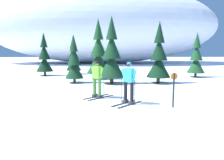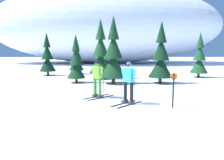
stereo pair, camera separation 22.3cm
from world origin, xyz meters
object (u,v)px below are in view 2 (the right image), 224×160
skier_cyan_jacket (128,82)px  pine_tree_center_right (113,56)px  pine_tree_center_left (76,63)px  pine_tree_center (101,54)px  pine_tree_far_right (199,59)px  trail_marker_post (173,88)px  pine_tree_right (161,58)px  pine_tree_left (76,58)px  skier_lime_jacket (98,78)px  pine_tree_far_left (47,58)px

skier_cyan_jacket → pine_tree_center_right: bearing=95.5°
pine_tree_center_left → pine_tree_center: pine_tree_center is taller
skier_cyan_jacket → pine_tree_far_right: pine_tree_far_right is taller
trail_marker_post → pine_tree_center: bearing=110.2°
pine_tree_right → pine_tree_center: bearing=149.6°
skier_cyan_jacket → pine_tree_left: (-3.98, 11.59, 0.59)m
skier_lime_jacket → pine_tree_right: size_ratio=0.43×
pine_tree_center → pine_tree_far_right: pine_tree_center is taller
pine_tree_left → skier_cyan_jacket: bearing=-71.0°
pine_tree_far_left → pine_tree_left: (2.42, 1.11, -0.06)m
pine_tree_far_left → pine_tree_center_right: size_ratio=0.84×
skier_cyan_jacket → pine_tree_left: size_ratio=0.49×
skier_lime_jacket → pine_tree_far_right: 11.17m
pine_tree_center_right → pine_tree_center_left: bearing=170.8°
pine_tree_far_right → skier_lime_jacket: bearing=-136.1°
pine_tree_left → pine_tree_far_right: bearing=-13.9°
pine_tree_right → skier_lime_jacket: bearing=-132.1°
skier_cyan_jacket → pine_tree_center_right: pine_tree_center_right is taller
pine_tree_center → pine_tree_center_right: bearing=-69.0°
pine_tree_far_left → trail_marker_post: size_ratio=2.73×
pine_tree_left → pine_tree_far_right: size_ratio=0.98×
pine_tree_far_left → pine_tree_center_left: (3.25, -4.39, -0.21)m
pine_tree_right → pine_tree_far_right: 5.13m
skier_lime_jacket → pine_tree_center_right: size_ratio=0.39×
pine_tree_left → pine_tree_center_right: pine_tree_center_right is taller
skier_cyan_jacket → pine_tree_center: 8.40m
pine_tree_far_left → pine_tree_left: size_ratio=1.04×
pine_tree_far_right → pine_tree_center_left: bearing=-163.8°
pine_tree_right → trail_marker_post: (-0.96, -6.37, -0.97)m
pine_tree_center_left → pine_tree_left: bearing=98.6°
skier_cyan_jacket → pine_tree_center: (-1.52, 8.19, 1.03)m
skier_lime_jacket → pine_tree_center: pine_tree_center is taller
pine_tree_center_left → trail_marker_post: pine_tree_center_left is taller
trail_marker_post → pine_tree_center_left: bearing=125.9°
skier_cyan_jacket → pine_tree_right: 6.37m
pine_tree_right → skier_cyan_jacket: bearing=-115.1°
pine_tree_center_right → pine_tree_right: (3.24, 0.05, -0.14)m
skier_lime_jacket → pine_tree_right: bearing=47.9°
pine_tree_center → pine_tree_center_right: (0.97, -2.52, -0.07)m
pine_tree_center → pine_tree_right: size_ratio=1.12×
pine_tree_center → trail_marker_post: size_ratio=3.38×
skier_lime_jacket → skier_cyan_jacket: 1.84m
skier_lime_jacket → pine_tree_left: (-2.61, 10.37, 0.59)m
skier_cyan_jacket → trail_marker_post: (1.73, -0.65, -0.15)m
skier_lime_jacket → pine_tree_center_left: (-1.78, 4.87, 0.44)m
pine_tree_far_left → pine_tree_center: pine_tree_center is taller
pine_tree_center_left → pine_tree_center_right: pine_tree_center_right is taller
skier_cyan_jacket → pine_tree_center_left: size_ratio=0.54×
skier_lime_jacket → pine_tree_left: pine_tree_left is taller
skier_lime_jacket → pine_tree_far_right: size_ratio=0.48×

